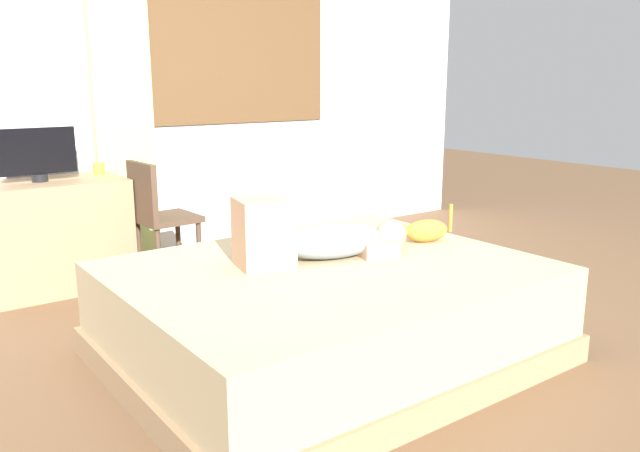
{
  "coord_description": "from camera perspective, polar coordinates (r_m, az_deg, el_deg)",
  "views": [
    {
      "loc": [
        -1.98,
        -2.39,
        1.39
      ],
      "look_at": [
        -0.03,
        0.25,
        0.64
      ],
      "focal_mm": 35.99,
      "sensor_mm": 36.0,
      "label": 1
    }
  ],
  "objects": [
    {
      "name": "desk",
      "position": [
        4.66,
        -22.42,
        -0.75
      ],
      "size": [
        0.9,
        0.56,
        0.74
      ],
      "color": "#997A56",
      "rests_on": "ground"
    },
    {
      "name": "tv_monitor",
      "position": [
        4.56,
        -23.82,
        5.89
      ],
      "size": [
        0.48,
        0.1,
        0.35
      ],
      "color": "black",
      "rests_on": "desk"
    },
    {
      "name": "curtain_left",
      "position": [
        5.0,
        -17.19,
        11.01
      ],
      "size": [
        0.44,
        0.06,
        2.55
      ],
      "primitive_type": "cube",
      "color": "#ADCC75",
      "rests_on": "ground"
    },
    {
      "name": "back_wall_with_window",
      "position": [
        5.22,
        -14.3,
        13.23
      ],
      "size": [
        6.4,
        0.14,
        2.9
      ],
      "color": "silver",
      "rests_on": "ground"
    },
    {
      "name": "bed",
      "position": [
        3.27,
        0.68,
        -7.7
      ],
      "size": [
        2.05,
        1.65,
        0.49
      ],
      "color": "#997A56",
      "rests_on": "ground"
    },
    {
      "name": "chair_by_desk",
      "position": [
        4.49,
        -14.26,
        1.13
      ],
      "size": [
        0.4,
        0.4,
        0.86
      ],
      "color": "#4C3828",
      "rests_on": "ground"
    },
    {
      "name": "person_lying",
      "position": [
        3.26,
        -0.33,
        -1.07
      ],
      "size": [
        0.94,
        0.43,
        0.34
      ],
      "color": "#8C939E",
      "rests_on": "bed"
    },
    {
      "name": "ground_plane",
      "position": [
        3.4,
        2.9,
        -11.29
      ],
      "size": [
        16.0,
        16.0,
        0.0
      ],
      "primitive_type": "plane",
      "color": "brown"
    },
    {
      "name": "cat",
      "position": [
        3.67,
        9.18,
        -0.4
      ],
      "size": [
        0.34,
        0.19,
        0.21
      ],
      "color": "#C67A2D",
      "rests_on": "bed"
    },
    {
      "name": "cup",
      "position": [
        4.78,
        -19.06,
        4.85
      ],
      "size": [
        0.08,
        0.08,
        0.08
      ],
      "primitive_type": "cylinder",
      "color": "gold",
      "rests_on": "desk"
    }
  ]
}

